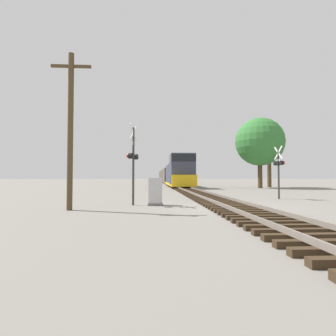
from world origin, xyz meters
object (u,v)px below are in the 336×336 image
freight_train (169,176)px  crossing_signal_near (133,159)px  crossing_signal_far (279,166)px  utility_pole (70,128)px  tree_mid_background (269,143)px  tree_far_right (260,142)px  relay_cabinet (155,192)px

freight_train → crossing_signal_near: freight_train is taller
crossing_signal_far → utility_pole: size_ratio=0.50×
tree_mid_background → crossing_signal_near: bearing=-127.9°
utility_pole → tree_far_right: (18.25, 22.38, 2.50)m
crossing_signal_near → relay_cabinet: crossing_signal_near is taller
freight_train → tree_far_right: tree_far_right is taller
crossing_signal_near → crossing_signal_far: (9.66, 3.31, -0.19)m
tree_mid_background → utility_pole: bearing=-129.6°
crossing_signal_far → tree_mid_background: tree_mid_background is taller
tree_far_right → tree_mid_background: tree_far_right is taller
crossing_signal_near → freight_train: bearing=-166.4°
tree_far_right → tree_mid_background: 3.79m
freight_train → utility_pole: bearing=-98.7°
utility_pole → tree_mid_background: bearing=50.4°
tree_mid_background → freight_train: bearing=118.1°
crossing_signal_far → tree_far_right: bearing=-25.1°
freight_train → relay_cabinet: size_ratio=45.17×
freight_train → utility_pole: utility_pole is taller
crossing_signal_far → tree_mid_background: (8.45, 19.94, 4.22)m
relay_cabinet → utility_pole: bearing=-154.0°
crossing_signal_near → tree_mid_background: bearing=161.5°
utility_pole → tree_far_right: tree_far_right is taller
tree_far_right → crossing_signal_near: bearing=-127.2°
freight_train → crossing_signal_near: size_ratio=15.13×
crossing_signal_near → tree_mid_background: size_ratio=0.50×
crossing_signal_near → crossing_signal_far: bearing=128.3°
crossing_signal_far → utility_pole: utility_pole is taller
utility_pole → tree_far_right: 28.99m
freight_train → crossing_signal_near: 48.21m
crossing_signal_near → crossing_signal_far: crossing_signal_near is taller
crossing_signal_near → tree_far_right: 25.98m
freight_train → crossing_signal_far: (4.75, -44.65, 0.42)m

